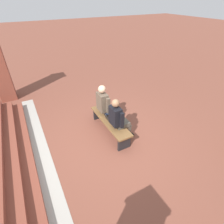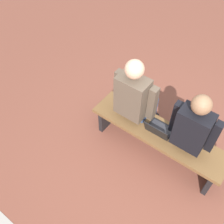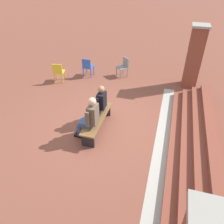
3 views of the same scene
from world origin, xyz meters
name	(u,v)px [view 2 (image 2 of 3)]	position (x,y,z in m)	size (l,w,h in m)	color
ground_plane	(168,173)	(0.00, 0.00, 0.00)	(60.00, 60.00, 0.00)	brown
bench	(158,136)	(0.32, -0.19, 0.35)	(1.80, 0.44, 0.45)	brown
person_student	(194,130)	(-0.06, -0.25, 0.71)	(0.54, 0.68, 1.33)	#4C473D
person_adult	(137,98)	(0.72, -0.26, 0.74)	(0.57, 0.72, 1.39)	#384C75
laptop	(159,130)	(0.31, -0.17, 0.50)	(0.32, 0.29, 0.21)	black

